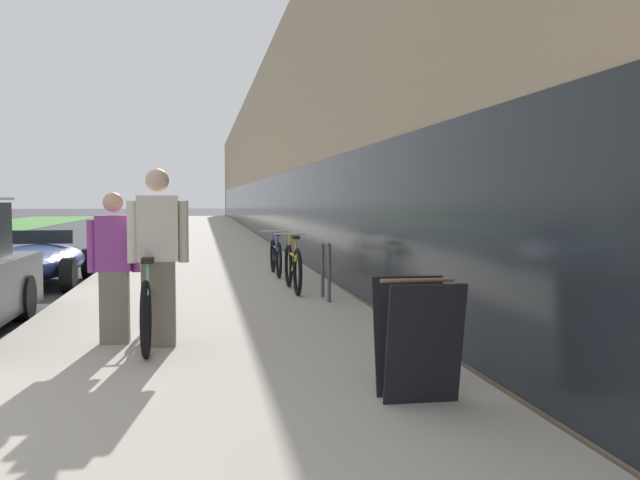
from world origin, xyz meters
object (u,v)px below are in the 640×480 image
at_px(vintage_roadster_curbside, 37,262).
at_px(person_bystander, 114,268).
at_px(person_rider, 158,257).
at_px(tandem_bicycle, 152,303).
at_px(cruiser_bike_nearest, 293,267).
at_px(bike_rack_hoop, 326,265).
at_px(cruiser_bike_middle, 276,257).
at_px(sandwich_board_sign, 417,339).

bearing_deg(vintage_roadster_curbside, person_bystander, -71.51).
bearing_deg(vintage_roadster_curbside, person_rider, -68.54).
relative_size(tandem_bicycle, cruiser_bike_nearest, 1.36).
distance_m(bike_rack_hoop, cruiser_bike_middle, 3.45).
distance_m(cruiser_bike_middle, vintage_roadster_curbside, 4.42).
relative_size(person_bystander, sandwich_board_sign, 1.71).
bearing_deg(cruiser_bike_middle, vintage_roadster_curbside, 177.49).
xyz_separation_m(person_rider, person_bystander, (-0.45, 0.20, -0.12)).
xyz_separation_m(sandwich_board_sign, vintage_roadster_curbside, (-4.56, 8.83, -0.15)).
xyz_separation_m(cruiser_bike_middle, sandwich_board_sign, (0.14, -8.63, 0.09)).
relative_size(sandwich_board_sign, vintage_roadster_curbside, 0.23).
bearing_deg(sandwich_board_sign, cruiser_bike_nearest, 91.04).
bearing_deg(tandem_bicycle, cruiser_bike_nearest, 61.99).
distance_m(person_rider, vintage_roadster_curbside, 7.06).
bearing_deg(person_rider, bike_rack_hoop, 52.84).
relative_size(person_rider, vintage_roadster_curbside, 0.46).
height_order(bike_rack_hoop, sandwich_board_sign, sandwich_board_sign).
xyz_separation_m(person_bystander, bike_rack_hoop, (2.68, 2.73, -0.26)).
height_order(person_bystander, cruiser_bike_middle, person_bystander).
distance_m(tandem_bicycle, bike_rack_hoop, 3.50).
bearing_deg(person_bystander, vintage_roadster_curbside, 108.49).
xyz_separation_m(cruiser_bike_nearest, vintage_roadster_curbside, (-4.44, 2.56, -0.08)).
distance_m(person_rider, person_bystander, 0.51).
height_order(person_bystander, sandwich_board_sign, person_bystander).
relative_size(person_bystander, vintage_roadster_curbside, 0.40).
xyz_separation_m(person_rider, cruiser_bike_nearest, (1.87, 3.99, -0.51)).
bearing_deg(vintage_roadster_curbside, cruiser_bike_nearest, -29.94).
bearing_deg(person_bystander, bike_rack_hoop, 45.57).
height_order(bike_rack_hoop, cruiser_bike_middle, same).
bearing_deg(tandem_bicycle, cruiser_bike_middle, 72.28).
height_order(tandem_bicycle, cruiser_bike_nearest, tandem_bicycle).
relative_size(person_bystander, cruiser_bike_middle, 0.87).
xyz_separation_m(person_rider, sandwich_board_sign, (1.98, -2.28, -0.44)).
height_order(tandem_bicycle, person_bystander, person_bystander).
xyz_separation_m(bike_rack_hoop, sandwich_board_sign, (-0.24, -5.21, -0.06)).
bearing_deg(cruiser_bike_nearest, person_rider, -115.13).
bearing_deg(cruiser_bike_middle, person_rider, -106.19).
xyz_separation_m(cruiser_bike_nearest, sandwich_board_sign, (0.11, -6.27, 0.07)).
relative_size(person_rider, cruiser_bike_nearest, 0.97).
relative_size(cruiser_bike_middle, sandwich_board_sign, 1.97).
bearing_deg(cruiser_bike_middle, tandem_bicycle, -107.72).
distance_m(tandem_bicycle, cruiser_bike_middle, 6.35).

